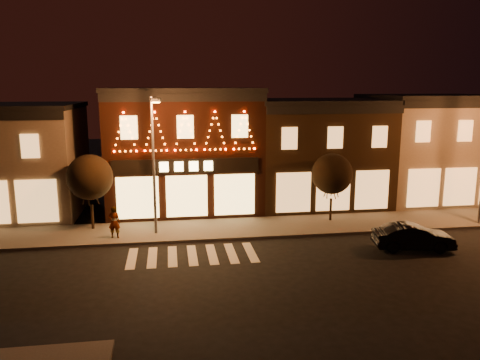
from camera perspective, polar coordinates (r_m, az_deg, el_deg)
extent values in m
plane|color=black|center=(20.63, -5.19, -12.87)|extent=(120.00, 120.00, 0.00)
cube|color=#47423D|center=(28.23, -2.13, -5.92)|extent=(44.00, 4.00, 0.15)
cube|color=black|center=(33.11, -6.81, 3.53)|extent=(10.00, 8.00, 8.00)
cube|color=black|center=(32.82, -6.98, 10.73)|extent=(10.20, 8.20, 0.30)
cube|color=black|center=(28.78, -6.71, 9.87)|extent=(10.00, 0.25, 0.50)
cube|color=black|center=(29.12, -6.52, 1.68)|extent=(9.00, 0.15, 0.90)
cube|color=#FFD87F|center=(29.02, -6.51, 1.65)|extent=(3.40, 0.08, 0.60)
cube|color=#382413|center=(34.78, 9.07, 3.18)|extent=(9.00, 8.00, 7.20)
cube|color=black|center=(34.46, 9.26, 9.36)|extent=(9.20, 8.20, 0.30)
cube|color=black|center=(30.65, 11.57, 8.31)|extent=(9.00, 0.25, 0.50)
cube|color=#756553|center=(38.45, 21.99, 3.49)|extent=(9.00, 8.00, 7.50)
cube|color=black|center=(38.17, 22.43, 9.29)|extent=(9.20, 8.20, 0.30)
cube|color=black|center=(34.77, 25.81, 8.25)|extent=(9.00, 0.25, 0.50)
cylinder|color=#59595E|center=(26.74, -10.39, 1.58)|extent=(0.15, 0.15, 7.71)
cylinder|color=#59595E|center=(25.62, -10.41, 9.62)|extent=(0.38, 1.53, 0.10)
cube|color=#59595E|center=(24.86, -10.12, 9.47)|extent=(0.52, 0.35, 0.17)
cube|color=orange|center=(24.86, -10.12, 9.23)|extent=(0.40, 0.26, 0.05)
cylinder|color=black|center=(29.16, -17.40, -4.25)|extent=(0.16, 0.16, 1.44)
sphere|color=black|center=(28.64, -17.68, 0.32)|extent=(2.64, 2.64, 2.64)
cylinder|color=black|center=(30.15, 10.89, -3.49)|extent=(0.15, 0.15, 1.38)
sphere|color=black|center=(29.66, 11.05, 0.74)|extent=(2.52, 2.52, 2.52)
imported|color=black|center=(26.42, 20.20, -6.49)|extent=(4.27, 2.05, 1.35)
imported|color=gray|center=(27.03, -14.95, -4.94)|extent=(0.70, 0.50, 1.80)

